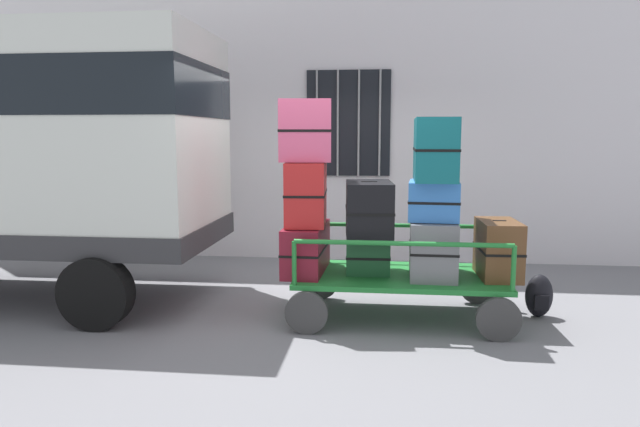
# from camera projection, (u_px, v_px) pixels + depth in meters

# --- Properties ---
(ground_plane) EXTENTS (40.00, 40.00, 0.00)m
(ground_plane) POSITION_uv_depth(u_px,v_px,m) (328.00, 310.00, 6.06)
(ground_plane) COLOR slate
(building_wall) EXTENTS (12.00, 0.38, 5.00)m
(building_wall) POSITION_uv_depth(u_px,v_px,m) (346.00, 89.00, 8.31)
(building_wall) COLOR silver
(building_wall) RESTS_ON ground
(van) EXTENTS (4.68, 1.95, 2.92)m
(van) POSITION_uv_depth(u_px,v_px,m) (1.00, 140.00, 6.28)
(van) COLOR silver
(van) RESTS_ON ground
(luggage_cart) EXTENTS (2.14, 1.23, 0.45)m
(luggage_cart) POSITION_uv_depth(u_px,v_px,m) (400.00, 282.00, 5.76)
(luggage_cart) COLOR #1E722D
(luggage_cart) RESTS_ON ground
(cart_railing) EXTENTS (2.02, 1.09, 0.43)m
(cart_railing) POSITION_uv_depth(u_px,v_px,m) (400.00, 240.00, 5.70)
(cart_railing) COLOR #1E722D
(cart_railing) RESTS_ON luggage_cart
(suitcase_left_bottom) EXTENTS (0.41, 0.92, 0.49)m
(suitcase_left_bottom) POSITION_uv_depth(u_px,v_px,m) (306.00, 248.00, 5.83)
(suitcase_left_bottom) COLOR maroon
(suitcase_left_bottom) RESTS_ON luggage_cart
(suitcase_left_middle) EXTENTS (0.44, 0.80, 0.64)m
(suitcase_left_middle) POSITION_uv_depth(u_px,v_px,m) (306.00, 193.00, 5.77)
(suitcase_left_middle) COLOR #B21E1E
(suitcase_left_middle) RESTS_ON suitcase_left_bottom
(suitcase_left_top) EXTENTS (0.56, 0.62, 0.61)m
(suitcase_left_top) POSITION_uv_depth(u_px,v_px,m) (306.00, 131.00, 5.67)
(suitcase_left_top) COLOR #CC4C72
(suitcase_left_top) RESTS_ON suitcase_left_middle
(suitcase_midleft_bottom) EXTENTS (0.45, 0.35, 0.37)m
(suitcase_midleft_bottom) POSITION_uv_depth(u_px,v_px,m) (368.00, 256.00, 5.75)
(suitcase_midleft_bottom) COLOR #194C28
(suitcase_midleft_bottom) RESTS_ON luggage_cart
(suitcase_midleft_middle) EXTENTS (0.51, 0.77, 0.57)m
(suitcase_midleft_middle) POSITION_uv_depth(u_px,v_px,m) (369.00, 210.00, 5.66)
(suitcase_midleft_middle) COLOR black
(suitcase_midleft_middle) RESTS_ON suitcase_midleft_bottom
(suitcase_center_bottom) EXTENTS (0.48, 0.78, 0.56)m
(suitcase_center_bottom) POSITION_uv_depth(u_px,v_px,m) (433.00, 248.00, 5.65)
(suitcase_center_bottom) COLOR slate
(suitcase_center_bottom) RESTS_ON luggage_cart
(suitcase_center_middle) EXTENTS (0.53, 0.60, 0.38)m
(suitcase_center_middle) POSITION_uv_depth(u_px,v_px,m) (434.00, 200.00, 5.59)
(suitcase_center_middle) COLOR #3372C6
(suitcase_center_middle) RESTS_ON suitcase_center_bottom
(suitcase_center_top) EXTENTS (0.42, 0.86, 0.61)m
(suitcase_center_top) POSITION_uv_depth(u_px,v_px,m) (435.00, 149.00, 5.53)
(suitcase_center_top) COLOR #0F5960
(suitcase_center_top) RESTS_ON suitcase_center_middle
(suitcase_midright_bottom) EXTENTS (0.39, 0.67, 0.56)m
(suitcase_midright_bottom) POSITION_uv_depth(u_px,v_px,m) (498.00, 249.00, 5.59)
(suitcase_midright_bottom) COLOR brown
(suitcase_midright_bottom) RESTS_ON luggage_cart
(backpack) EXTENTS (0.27, 0.22, 0.44)m
(backpack) POSITION_uv_depth(u_px,v_px,m) (539.00, 296.00, 5.80)
(backpack) COLOR black
(backpack) RESTS_ON ground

